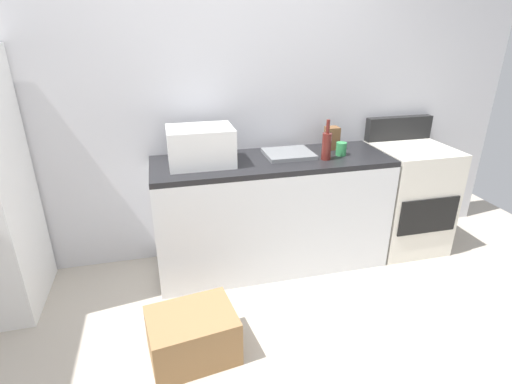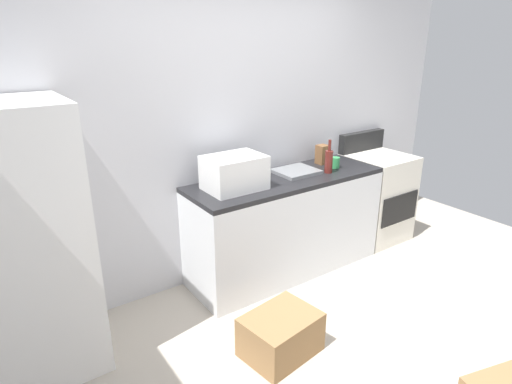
% 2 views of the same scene
% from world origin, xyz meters
% --- Properties ---
extents(wall_back, '(5.00, 0.10, 2.60)m').
position_xyz_m(wall_back, '(0.00, 1.55, 1.30)').
color(wall_back, silver).
rests_on(wall_back, ground_plane).
extents(kitchen_counter, '(1.80, 0.60, 0.90)m').
position_xyz_m(kitchen_counter, '(0.30, 1.20, 0.45)').
color(kitchen_counter, silver).
rests_on(kitchen_counter, ground_plane).
extents(stove_oven, '(0.60, 0.61, 1.10)m').
position_xyz_m(stove_oven, '(1.52, 1.21, 0.47)').
color(stove_oven, silver).
rests_on(stove_oven, ground_plane).
extents(microwave, '(0.46, 0.34, 0.27)m').
position_xyz_m(microwave, '(-0.23, 1.21, 1.04)').
color(microwave, white).
rests_on(microwave, kitchen_counter).
extents(sink_basin, '(0.36, 0.32, 0.03)m').
position_xyz_m(sink_basin, '(0.44, 1.25, 0.92)').
color(sink_basin, slate).
rests_on(sink_basin, kitchen_counter).
extents(wine_bottle, '(0.07, 0.07, 0.30)m').
position_xyz_m(wine_bottle, '(0.68, 1.09, 1.01)').
color(wine_bottle, '#591E19').
rests_on(wine_bottle, kitchen_counter).
extents(coffee_mug, '(0.08, 0.08, 0.10)m').
position_xyz_m(coffee_mug, '(0.84, 1.16, 0.95)').
color(coffee_mug, '#338C4C').
rests_on(coffee_mug, kitchen_counter).
extents(knife_block, '(0.10, 0.10, 0.18)m').
position_xyz_m(knife_block, '(0.84, 1.33, 0.99)').
color(knife_block, brown).
rests_on(knife_block, kitchen_counter).
extents(cardboard_box_small, '(0.54, 0.44, 0.29)m').
position_xyz_m(cardboard_box_small, '(-0.43, 0.34, 0.15)').
color(cardboard_box_small, olive).
rests_on(cardboard_box_small, ground_plane).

